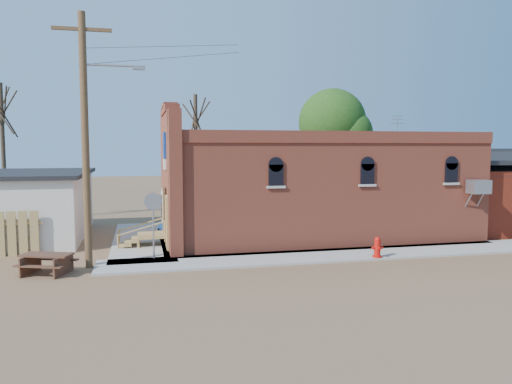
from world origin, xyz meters
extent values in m
plane|color=brown|center=(0.00, 0.00, 0.00)|extent=(120.00, 120.00, 0.00)
cube|color=#9E9991|center=(1.50, 0.90, 0.04)|extent=(19.00, 2.20, 0.08)
cube|color=#9E9991|center=(-6.30, 6.00, 0.04)|extent=(2.60, 10.00, 0.08)
cube|color=#C3553B|center=(2.00, 5.50, 2.25)|extent=(14.00, 7.00, 4.50)
cube|color=black|center=(2.00, 5.50, 4.55)|extent=(13.80, 6.80, 0.12)
cube|color=#C3553B|center=(-5.00, 5.50, 2.90)|extent=(0.50, 7.40, 5.80)
cube|color=navy|center=(-5.30, 4.30, 4.00)|extent=(0.08, 1.10, 1.56)
cube|color=gray|center=(8.10, 1.55, 2.60)|extent=(0.85, 0.65, 0.60)
cube|color=#5B1D0F|center=(11.50, 5.50, 1.60)|extent=(5.00, 6.00, 3.20)
cylinder|color=#4C2E1E|center=(-8.20, 1.20, 4.50)|extent=(0.26, 0.26, 9.00)
cube|color=#4C2E1E|center=(-8.20, 1.20, 8.40)|extent=(2.00, 0.12, 0.12)
cylinder|color=gray|center=(-7.30, 1.20, 7.20)|extent=(1.80, 0.08, 0.08)
cube|color=gray|center=(-6.30, 1.20, 7.15)|extent=(0.45, 0.22, 0.14)
cylinder|color=#4D3C2C|center=(-3.00, 13.00, 3.75)|extent=(0.24, 0.24, 7.50)
cylinder|color=#4D3C2C|center=(-14.00, 14.00, 4.00)|extent=(0.24, 0.24, 8.00)
cylinder|color=#4D3C2C|center=(6.00, 13.50, 3.15)|extent=(0.28, 0.28, 6.30)
sphere|color=#1E4112|center=(6.00, 13.50, 5.95)|extent=(4.40, 4.40, 4.40)
cylinder|color=red|center=(2.53, 0.00, 0.11)|extent=(0.36, 0.36, 0.07)
cylinder|color=red|center=(2.53, 0.00, 0.45)|extent=(0.25, 0.25, 0.61)
sphere|color=red|center=(2.53, 0.00, 0.76)|extent=(0.24, 0.24, 0.24)
cylinder|color=red|center=(2.53, -0.15, 0.45)|extent=(0.11, 0.13, 0.11)
cylinder|color=red|center=(2.38, 0.00, 0.45)|extent=(0.13, 0.11, 0.11)
cylinder|color=red|center=(2.69, 0.00, 0.45)|extent=(0.13, 0.11, 0.11)
cylinder|color=gray|center=(-5.88, 1.80, 1.23)|extent=(0.08, 0.08, 2.31)
cylinder|color=gray|center=(-5.88, 1.78, 2.28)|extent=(0.69, 0.03, 0.69)
cylinder|color=#A61309|center=(-5.88, 1.82, 2.28)|extent=(0.69, 0.03, 0.69)
cylinder|color=navy|center=(-5.30, 6.11, 0.45)|extent=(0.55, 0.55, 0.75)
cube|color=#543121|center=(-10.03, 0.69, 0.33)|extent=(0.50, 1.25, 0.65)
cube|color=#543121|center=(-8.97, 0.31, 0.33)|extent=(0.50, 1.25, 0.65)
cube|color=#543121|center=(-9.50, 0.50, 0.67)|extent=(1.83, 1.27, 0.06)
cube|color=#543121|center=(-9.67, 0.02, 0.39)|extent=(1.66, 0.79, 0.05)
cube|color=#543121|center=(-9.33, 0.98, 0.39)|extent=(1.66, 0.79, 0.05)
camera|label=1|loc=(-6.34, -17.40, 4.32)|focal=35.00mm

